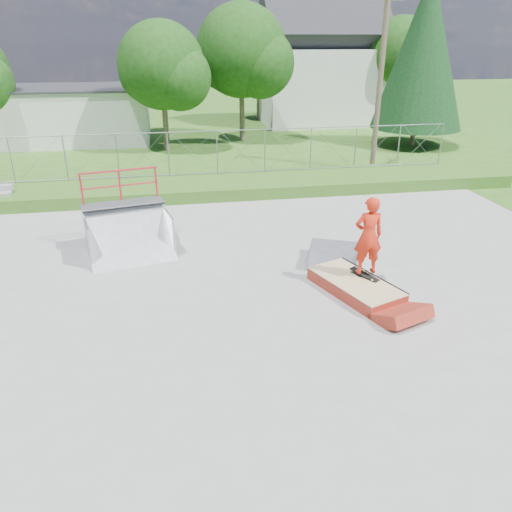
{
  "coord_description": "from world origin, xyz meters",
  "views": [
    {
      "loc": [
        -2.06,
        -10.0,
        5.81
      ],
      "look_at": [
        -0.18,
        0.47,
        1.1
      ],
      "focal_mm": 35.0,
      "sensor_mm": 36.0,
      "label": 1
    }
  ],
  "objects": [
    {
      "name": "ground",
      "position": [
        0.0,
        0.0,
        0.0
      ],
      "size": [
        120.0,
        120.0,
        0.0
      ],
      "primitive_type": "plane",
      "color": "#2F5A19",
      "rests_on": "ground"
    },
    {
      "name": "conifer_tree",
      "position": [
        12.0,
        17.0,
        5.05
      ],
      "size": [
        5.04,
        5.04,
        9.1
      ],
      "color": "brown",
      "rests_on": "ground"
    },
    {
      "name": "skater",
      "position": [
        2.54,
        0.42,
        1.37
      ],
      "size": [
        0.71,
        0.47,
        1.93
      ],
      "primitive_type": "imported",
      "rotation": [
        0.0,
        0.0,
        3.12
      ],
      "color": "red",
      "rests_on": "grind_box"
    },
    {
      "name": "utility_pole",
      "position": [
        7.5,
        12.0,
        4.0
      ],
      "size": [
        0.24,
        0.24,
        8.0
      ],
      "primitive_type": "cylinder",
      "color": "brown",
      "rests_on": "ground"
    },
    {
      "name": "flat_bank_ramp",
      "position": [
        2.25,
        1.98,
        0.21
      ],
      "size": [
        1.87,
        1.91,
        0.42
      ],
      "primitive_type": null,
      "rotation": [
        0.0,
        0.0,
        -0.43
      ],
      "color": "#929499",
      "rests_on": "concrete_pad"
    },
    {
      "name": "gable_house",
      "position": [
        9.0,
        26.0,
        3.84
      ],
      "size": [
        8.4,
        6.08,
        8.94
      ],
      "color": "silver",
      "rests_on": "ground"
    },
    {
      "name": "utility_building_flat",
      "position": [
        -8.0,
        22.0,
        1.5
      ],
      "size": [
        10.0,
        6.0,
        3.0
      ],
      "primitive_type": "cube",
      "color": "silver",
      "rests_on": "ground"
    },
    {
      "name": "grind_box",
      "position": [
        2.26,
        0.26,
        0.18
      ],
      "size": [
        1.94,
        2.67,
        0.36
      ],
      "rotation": [
        0.0,
        0.0,
        0.35
      ],
      "color": "maroon",
      "rests_on": "concrete_pad"
    },
    {
      "name": "concrete_pad",
      "position": [
        0.0,
        0.0,
        0.02
      ],
      "size": [
        20.0,
        16.0,
        0.04
      ],
      "primitive_type": "cube",
      "color": "gray",
      "rests_on": "ground"
    },
    {
      "name": "tree_back_mid",
      "position": [
        5.21,
        27.86,
        3.63
      ],
      "size": [
        4.08,
        3.84,
        5.7
      ],
      "color": "brown",
      "rests_on": "ground"
    },
    {
      "name": "chain_link_fence",
      "position": [
        0.0,
        10.5,
        1.4
      ],
      "size": [
        20.0,
        0.06,
        1.8
      ],
      "primitive_type": null,
      "color": "gray",
      "rests_on": "grass_berm"
    },
    {
      "name": "tree_center",
      "position": [
        2.78,
        19.81,
        4.85
      ],
      "size": [
        5.44,
        5.12,
        7.6
      ],
      "color": "brown",
      "rests_on": "ground"
    },
    {
      "name": "tree_left_near",
      "position": [
        -1.75,
        17.83,
        4.24
      ],
      "size": [
        4.76,
        4.48,
        6.65
      ],
      "color": "brown",
      "rests_on": "ground"
    },
    {
      "name": "skateboard",
      "position": [
        2.54,
        0.42,
        0.4
      ],
      "size": [
        0.61,
        0.79,
        0.13
      ],
      "primitive_type": "cube",
      "rotation": [
        0.14,
        0.0,
        0.56
      ],
      "color": "black",
      "rests_on": "grind_box"
    },
    {
      "name": "tree_right_far",
      "position": [
        14.27,
        23.82,
        4.54
      ],
      "size": [
        5.1,
        4.8,
        7.12
      ],
      "color": "brown",
      "rests_on": "ground"
    },
    {
      "name": "grass_berm",
      "position": [
        0.0,
        9.5,
        0.25
      ],
      "size": [
        24.0,
        3.0,
        0.5
      ],
      "primitive_type": "cube",
      "color": "#2F5A19",
      "rests_on": "ground"
    },
    {
      "name": "quarter_pipe",
      "position": [
        -3.27,
        3.59,
        1.15
      ],
      "size": [
        2.65,
        2.38,
        2.3
      ],
      "primitive_type": null,
      "rotation": [
        0.0,
        0.0,
        0.21
      ],
      "color": "#929499",
      "rests_on": "concrete_pad"
    }
  ]
}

